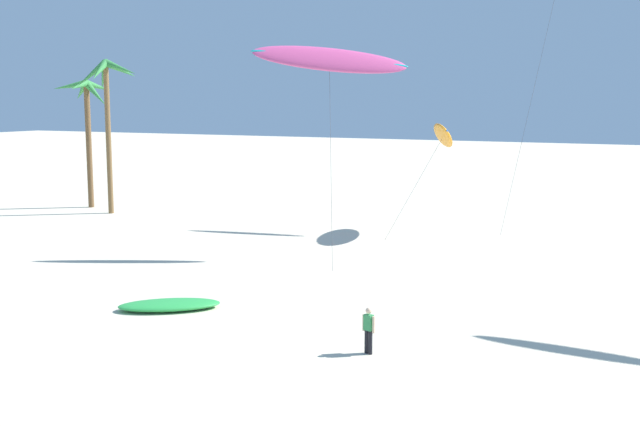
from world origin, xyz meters
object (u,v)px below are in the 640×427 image
at_px(flying_kite_3, 329,59).
at_px(grounded_kite_0, 169,305).
at_px(palm_tree_0, 86,107).
at_px(palm_tree_1, 108,91).
at_px(person_near_left, 369,329).
at_px(flying_kite_0, 443,135).

xyz_separation_m(flying_kite_3, grounded_kite_0, (-0.79, -13.07, -10.23)).
xyz_separation_m(palm_tree_0, grounded_kite_0, (24.10, -21.73, -7.57)).
bearing_deg(grounded_kite_0, palm_tree_1, 135.59).
distance_m(grounded_kite_0, person_near_left, 9.49).
bearing_deg(flying_kite_3, grounded_kite_0, -93.47).
xyz_separation_m(flying_kite_0, grounded_kite_0, (-4.17, -22.15, -5.95)).
bearing_deg(grounded_kite_0, palm_tree_0, 137.95).
distance_m(flying_kite_3, grounded_kite_0, 16.62).
xyz_separation_m(palm_tree_0, person_near_left, (33.44, -23.29, -6.90)).
bearing_deg(grounded_kite_0, flying_kite_0, 79.35).
xyz_separation_m(flying_kite_0, person_near_left, (5.17, -23.71, -5.28)).
distance_m(palm_tree_0, flying_kite_0, 28.32).
bearing_deg(person_near_left, palm_tree_0, 145.14).
distance_m(palm_tree_1, grounded_kite_0, 29.84).
distance_m(flying_kite_0, grounded_kite_0, 23.31).
xyz_separation_m(flying_kite_3, person_near_left, (8.55, -14.63, -9.56)).
bearing_deg(palm_tree_1, flying_kite_0, 5.10).
bearing_deg(palm_tree_1, palm_tree_0, 154.52).
bearing_deg(flying_kite_0, palm_tree_0, -179.16).
height_order(flying_kite_0, flying_kite_3, flying_kite_3).
bearing_deg(palm_tree_0, palm_tree_1, -25.48).
height_order(palm_tree_1, person_near_left, palm_tree_1).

